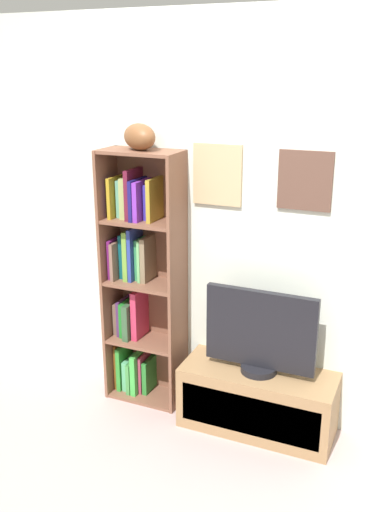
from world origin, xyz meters
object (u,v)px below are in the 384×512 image
(bookshelf, at_px, (139,280))
(television, at_px, (260,333))
(tv_stand, at_px, (257,400))
(football, at_px, (140,137))

(bookshelf, height_order, television, bookshelf)
(television, bearing_deg, bookshelf, 174.27)
(television, bearing_deg, tv_stand, -90.00)
(football, relative_size, tv_stand, 0.27)
(football, height_order, tv_stand, football)
(bookshelf, xyz_separation_m, television, (0.85, -0.09, -0.18))
(tv_stand, bearing_deg, bookshelf, 174.19)
(football, bearing_deg, television, -3.92)
(tv_stand, xyz_separation_m, television, (0.00, 0.00, 0.45))
(bookshelf, xyz_separation_m, tv_stand, (0.85, -0.09, -0.63))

